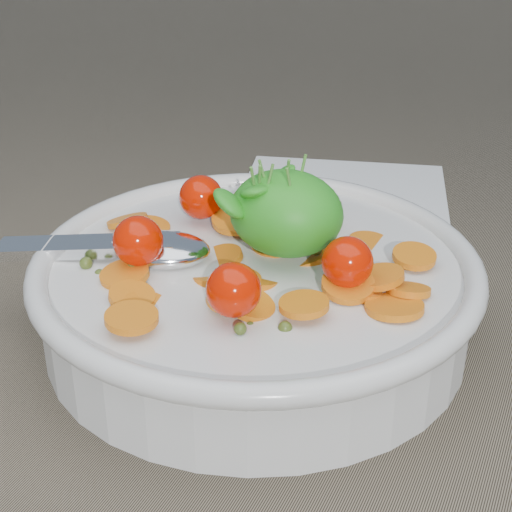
% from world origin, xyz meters
% --- Properties ---
extents(ground, '(6.00, 6.00, 0.00)m').
position_xyz_m(ground, '(0.00, 0.00, 0.00)').
color(ground, '#776B55').
rests_on(ground, ground).
extents(bowl, '(0.30, 0.28, 0.12)m').
position_xyz_m(bowl, '(0.01, -0.01, 0.03)').
color(bowl, silver).
rests_on(bowl, ground).
extents(napkin, '(0.21, 0.20, 0.01)m').
position_xyz_m(napkin, '(-0.01, 0.22, 0.00)').
color(napkin, white).
rests_on(napkin, ground).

